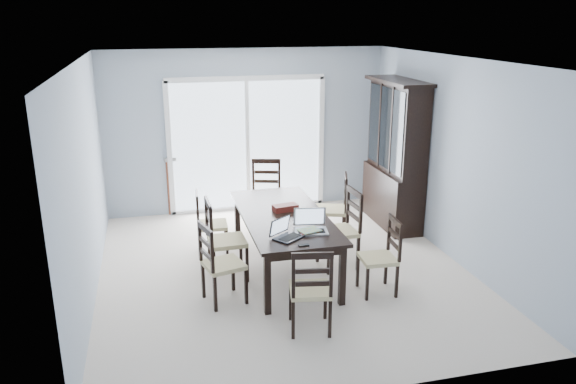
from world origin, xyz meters
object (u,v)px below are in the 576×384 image
chair_end_far (266,186)px  dining_table (284,220)px  chair_end_near (311,282)px  hot_tub (205,169)px  chair_left_far (206,217)px  china_hutch (395,156)px  laptop_dark (289,234)px  game_box (285,208)px  chair_right_near (386,248)px  chair_left_near (215,255)px  chair_right_far (338,201)px  laptop_silver (311,227)px  chair_left_mid (219,231)px  chair_right_mid (346,220)px  cell_phone (304,245)px

chair_end_far → dining_table: bearing=101.6°
chair_end_near → hot_tub: chair_end_near is taller
chair_left_far → chair_end_far: bearing=136.4°
china_hutch → laptop_dark: (-2.15, -2.01, -0.27)m
dining_table → game_box: size_ratio=7.18×
chair_left_far → chair_right_near: 2.45m
chair_end_near → hot_tub: (-0.53, 4.90, -0.10)m
dining_table → china_hutch: 2.41m
chair_left_near → laptop_dark: bearing=65.6°
chair_end_near → hot_tub: bearing=106.6°
chair_right_far → laptop_dark: bearing=162.9°
dining_table → chair_left_far: bearing=140.0°
laptop_dark → laptop_silver: 0.31m
chair_end_far → game_box: 1.54m
dining_table → chair_left_mid: size_ratio=1.89×
chair_end_near → chair_end_far: 3.16m
chair_right_mid → game_box: (-0.74, 0.17, 0.17)m
chair_right_far → china_hutch: bearing=-47.8°
chair_right_near → chair_left_mid: bearing=68.9°
chair_left_far → cell_phone: (0.86, -1.74, 0.22)m
chair_right_mid → chair_end_far: (-0.67, 1.69, 0.00)m
chair_right_far → chair_right_mid: bearing=-173.7°
chair_right_mid → chair_left_mid: bearing=85.7°
chair_right_near → cell_phone: (-1.02, -0.18, 0.21)m
chair_left_near → chair_left_mid: bearing=154.7°
dining_table → hot_tub: bearing=100.1°
chair_left_mid → game_box: chair_left_mid is taller
dining_table → chair_end_near: bearing=-93.2°
chair_right_near → chair_end_near: (-1.08, -0.67, 0.02)m
dining_table → chair_right_near: bearing=-39.5°
game_box → hot_tub: (-0.66, 3.28, -0.32)m
dining_table → chair_left_far: (-0.88, 0.74, -0.13)m
chair_end_far → chair_right_far: bearing=149.6°
chair_end_far → laptop_silver: size_ratio=2.91×
chair_right_far → laptop_dark: 1.90m
chair_end_far → hot_tub: chair_end_far is taller
chair_left_mid → chair_right_near: bearing=64.1°
china_hutch → laptop_dark: size_ratio=5.69×
chair_left_near → chair_end_far: bearing=140.8°
chair_left_near → hot_tub: 4.05m
chair_end_far → game_box: bearing=103.3°
chair_end_near → laptop_silver: chair_end_near is taller
china_hutch → chair_right_far: (-1.06, -0.47, -0.48)m
china_hutch → chair_right_near: china_hutch is taller
laptop_dark → dining_table: bearing=44.6°
game_box → chair_end_far: bearing=87.3°
chair_right_far → laptop_silver: chair_right_far is taller
chair_left_near → dining_table: bearing=109.6°
chair_right_near → chair_end_far: size_ratio=0.88×
chair_left_mid → cell_phone: size_ratio=10.39×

